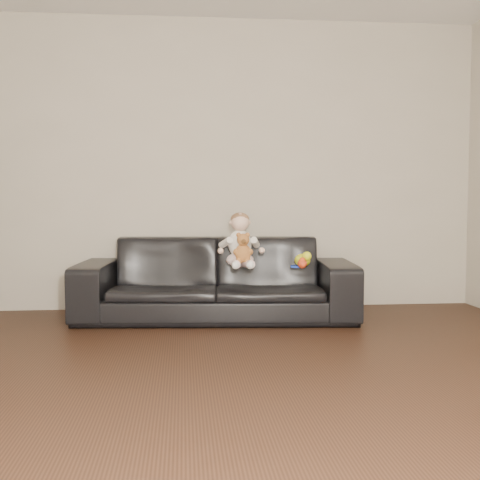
{
  "coord_description": "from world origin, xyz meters",
  "views": [
    {
      "loc": [
        -0.18,
        -2.7,
        0.98
      ],
      "look_at": [
        0.28,
        2.14,
        0.66
      ],
      "focal_mm": 45.0,
      "sensor_mm": 36.0,
      "label": 1
    }
  ],
  "objects": [
    {
      "name": "wall_back",
      "position": [
        0.0,
        2.75,
        1.3
      ],
      "size": [
        5.0,
        0.0,
        5.0
      ],
      "primitive_type": "plane",
      "rotation": [
        1.57,
        0.0,
        0.0
      ],
      "color": "#B2A995",
      "rests_on": "ground"
    },
    {
      "name": "toy_green",
      "position": [
        0.79,
        2.1,
        0.49
      ],
      "size": [
        0.16,
        0.18,
        0.11
      ],
      "primitive_type": "ellipsoid",
      "rotation": [
        0.0,
        0.0,
        -0.22
      ],
      "color": "yellow",
      "rests_on": "sofa"
    },
    {
      "name": "toy_rattle",
      "position": [
        0.76,
        1.98,
        0.47
      ],
      "size": [
        0.08,
        0.08,
        0.08
      ],
      "primitive_type": "sphere",
      "rotation": [
        0.0,
        0.0,
        -0.06
      ],
      "color": "red",
      "rests_on": "sofa"
    },
    {
      "name": "baby",
      "position": [
        0.28,
        2.13,
        0.63
      ],
      "size": [
        0.31,
        0.38,
        0.44
      ],
      "rotation": [
        0.0,
        0.0,
        0.08
      ],
      "color": "#FDD7D6",
      "rests_on": "sofa"
    },
    {
      "name": "floor",
      "position": [
        0.0,
        0.0,
        0.0
      ],
      "size": [
        5.5,
        5.5,
        0.0
      ],
      "primitive_type": "plane",
      "color": "black",
      "rests_on": "ground"
    },
    {
      "name": "teddy_bear",
      "position": [
        0.29,
        1.99,
        0.6
      ],
      "size": [
        0.14,
        0.14,
        0.24
      ],
      "rotation": [
        0.0,
        0.0,
        -0.17
      ],
      "color": "#A6652F",
      "rests_on": "sofa"
    },
    {
      "name": "toy_blue_disc",
      "position": [
        0.74,
        2.08,
        0.44
      ],
      "size": [
        0.12,
        0.12,
        0.01
      ],
      "primitive_type": "cylinder",
      "rotation": [
        0.0,
        0.0,
        0.15
      ],
      "color": "blue",
      "rests_on": "sofa"
    },
    {
      "name": "sofa",
      "position": [
        0.09,
        2.25,
        0.33
      ],
      "size": [
        2.33,
        1.07,
        0.66
      ],
      "primitive_type": "imported",
      "rotation": [
        0.0,
        0.0,
        -0.08
      ],
      "color": "black",
      "rests_on": "floor"
    }
  ]
}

